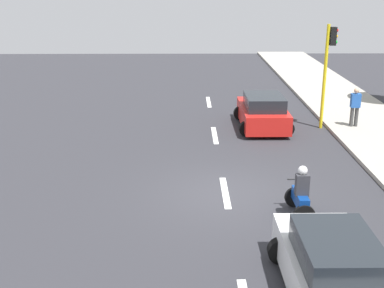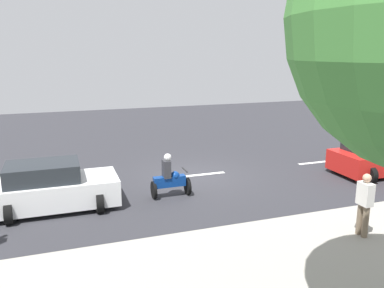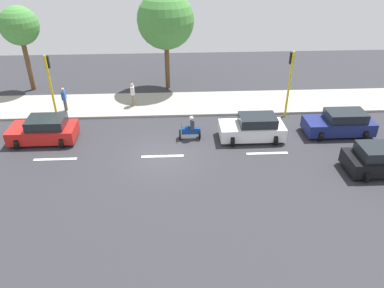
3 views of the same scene
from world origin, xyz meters
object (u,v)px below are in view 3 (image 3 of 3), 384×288
car_black (383,160)px  street_tree_center (166,21)px  car_red (44,130)px  pedestrian_by_tree (64,99)px  motorcycle (190,129)px  street_tree_south (19,27)px  traffic_light_corner (290,75)px  traffic_light_midblock (50,79)px  pedestrian_near_signal (133,94)px  car_dark_blue (340,123)px  car_white (253,128)px

car_black → street_tree_center: 17.45m
car_red → pedestrian_by_tree: size_ratio=2.30×
motorcycle → street_tree_center: 9.75m
street_tree_south → street_tree_center: bearing=-90.9°
traffic_light_corner → traffic_light_midblock: size_ratio=1.00×
car_red → pedestrian_near_signal: (4.54, -4.92, 0.35)m
car_black → motorcycle: bearing=67.9°
car_dark_blue → car_white: (-0.32, 5.51, -0.00)m
pedestrian_by_tree → traffic_light_midblock: (-1.26, 0.26, 1.87)m
pedestrian_by_tree → street_tree_south: bearing=39.4°
pedestrian_near_signal → traffic_light_corner: 10.84m
street_tree_center → pedestrian_by_tree: bearing=121.3°
street_tree_center → car_black: bearing=-137.8°
car_black → street_tree_center: bearing=42.2°
car_dark_blue → car_black: (-4.17, -0.60, 0.00)m
car_dark_blue → street_tree_south: (8.48, 21.46, 4.22)m
car_red → car_white: size_ratio=1.00×
car_red → street_tree_center: size_ratio=0.52×
car_red → pedestrian_by_tree: bearing=-4.2°
pedestrian_by_tree → traffic_light_corner: bearing=-94.7°
car_dark_blue → street_tree_south: size_ratio=0.65×
pedestrian_near_signal → traffic_light_midblock: size_ratio=0.38×
car_dark_blue → car_white: same height
motorcycle → street_tree_south: bearing=54.6°
traffic_light_corner → street_tree_south: size_ratio=0.70×
car_dark_blue → traffic_light_corner: size_ratio=0.93×
car_red → motorcycle: bearing=-91.5°
pedestrian_near_signal → street_tree_south: 9.94m
car_white → traffic_light_corner: size_ratio=0.86×
car_dark_blue → car_black: size_ratio=1.05×
pedestrian_near_signal → traffic_light_corner: size_ratio=0.38×
motorcycle → pedestrian_by_tree: size_ratio=0.91×
traffic_light_corner → car_white: bearing=136.9°
street_tree_south → car_white: bearing=-118.9°
pedestrian_near_signal → traffic_light_midblock: bearing=110.9°
car_red → street_tree_south: size_ratio=0.60×
pedestrian_by_tree → traffic_light_midblock: 2.27m
car_red → car_white: 12.57m
pedestrian_near_signal → street_tree_center: (3.69, -2.45, 4.22)m
traffic_light_midblock → street_tree_center: bearing=-52.9°
street_tree_center → street_tree_south: street_tree_center is taller
street_tree_south → car_red: bearing=-158.1°
car_white → pedestrian_by_tree: bearing=70.6°
car_black → traffic_light_midblock: 20.02m
pedestrian_by_tree → street_tree_center: size_ratio=0.23×
car_red → street_tree_south: (8.41, 3.39, 4.22)m
car_dark_blue → traffic_light_midblock: size_ratio=0.93×
motorcycle → car_red: bearing=88.5°
pedestrian_by_tree → traffic_light_midblock: traffic_light_midblock is taller
motorcycle → street_tree_south: (8.63, 12.16, 4.29)m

